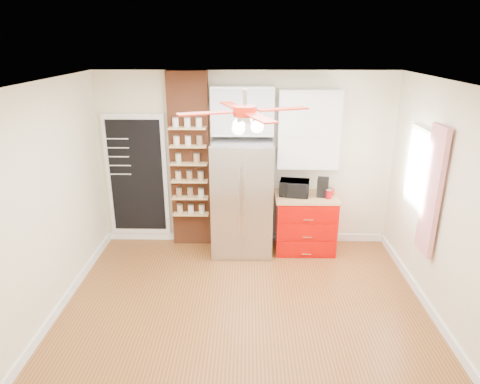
{
  "coord_description": "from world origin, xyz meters",
  "views": [
    {
      "loc": [
        0.03,
        -4.37,
        3.13
      ],
      "look_at": [
        -0.07,
        0.9,
        1.23
      ],
      "focal_mm": 32.0,
      "sensor_mm": 36.0,
      "label": 1
    }
  ],
  "objects_px": {
    "fridge": "(242,198)",
    "canister_left": "(329,194)",
    "coffee_maker": "(323,187)",
    "red_cabinet": "(305,223)",
    "ceiling_fan": "(245,112)",
    "pantry_jar_oats": "(178,159)",
    "toaster_oven": "(294,188)"
  },
  "relations": [
    {
      "from": "fridge",
      "to": "canister_left",
      "type": "xyz_separation_m",
      "value": [
        1.28,
        -0.07,
        0.09
      ]
    },
    {
      "from": "coffee_maker",
      "to": "canister_left",
      "type": "xyz_separation_m",
      "value": [
        0.07,
        -0.12,
        -0.07
      ]
    },
    {
      "from": "red_cabinet",
      "to": "ceiling_fan",
      "type": "xyz_separation_m",
      "value": [
        -0.92,
        -1.68,
        1.97
      ]
    },
    {
      "from": "ceiling_fan",
      "to": "pantry_jar_oats",
      "type": "height_order",
      "value": "ceiling_fan"
    },
    {
      "from": "ceiling_fan",
      "to": "canister_left",
      "type": "relative_size",
      "value": 10.87
    },
    {
      "from": "ceiling_fan",
      "to": "toaster_oven",
      "type": "height_order",
      "value": "ceiling_fan"
    },
    {
      "from": "red_cabinet",
      "to": "coffee_maker",
      "type": "relative_size",
      "value": 3.5
    },
    {
      "from": "red_cabinet",
      "to": "toaster_oven",
      "type": "relative_size",
      "value": 2.17
    },
    {
      "from": "fridge",
      "to": "red_cabinet",
      "type": "distance_m",
      "value": 1.06
    },
    {
      "from": "pantry_jar_oats",
      "to": "coffee_maker",
      "type": "bearing_deg",
      "value": -2.21
    },
    {
      "from": "coffee_maker",
      "to": "canister_left",
      "type": "height_order",
      "value": "coffee_maker"
    },
    {
      "from": "fridge",
      "to": "red_cabinet",
      "type": "bearing_deg",
      "value": 2.95
    },
    {
      "from": "fridge",
      "to": "pantry_jar_oats",
      "type": "xyz_separation_m",
      "value": [
        -0.95,
        0.13,
        0.57
      ]
    },
    {
      "from": "canister_left",
      "to": "pantry_jar_oats",
      "type": "distance_m",
      "value": 2.29
    },
    {
      "from": "toaster_oven",
      "to": "pantry_jar_oats",
      "type": "relative_size",
      "value": 3.09
    },
    {
      "from": "fridge",
      "to": "ceiling_fan",
      "type": "xyz_separation_m",
      "value": [
        0.05,
        -1.63,
        1.55
      ]
    },
    {
      "from": "canister_left",
      "to": "pantry_jar_oats",
      "type": "relative_size",
      "value": 0.92
    },
    {
      "from": "red_cabinet",
      "to": "canister_left",
      "type": "xyz_separation_m",
      "value": [
        0.31,
        -0.12,
        0.51
      ]
    },
    {
      "from": "canister_left",
      "to": "pantry_jar_oats",
      "type": "xyz_separation_m",
      "value": [
        -2.23,
        0.2,
        0.48
      ]
    },
    {
      "from": "red_cabinet",
      "to": "canister_left",
      "type": "distance_m",
      "value": 0.61
    },
    {
      "from": "canister_left",
      "to": "fridge",
      "type": "bearing_deg",
      "value": 176.99
    },
    {
      "from": "fridge",
      "to": "pantry_jar_oats",
      "type": "distance_m",
      "value": 1.12
    },
    {
      "from": "canister_left",
      "to": "toaster_oven",
      "type": "bearing_deg",
      "value": 167.05
    },
    {
      "from": "fridge",
      "to": "red_cabinet",
      "type": "height_order",
      "value": "fridge"
    },
    {
      "from": "coffee_maker",
      "to": "pantry_jar_oats",
      "type": "distance_m",
      "value": 2.2
    },
    {
      "from": "red_cabinet",
      "to": "toaster_oven",
      "type": "bearing_deg",
      "value": -179.15
    },
    {
      "from": "canister_left",
      "to": "ceiling_fan",
      "type": "bearing_deg",
      "value": -128.16
    },
    {
      "from": "ceiling_fan",
      "to": "coffee_maker",
      "type": "relative_size",
      "value": 5.21
    },
    {
      "from": "fridge",
      "to": "ceiling_fan",
      "type": "distance_m",
      "value": 2.25
    },
    {
      "from": "red_cabinet",
      "to": "coffee_maker",
      "type": "bearing_deg",
      "value": 0.33
    },
    {
      "from": "fridge",
      "to": "toaster_oven",
      "type": "distance_m",
      "value": 0.8
    },
    {
      "from": "coffee_maker",
      "to": "pantry_jar_oats",
      "type": "bearing_deg",
      "value": -170.0
    }
  ]
}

